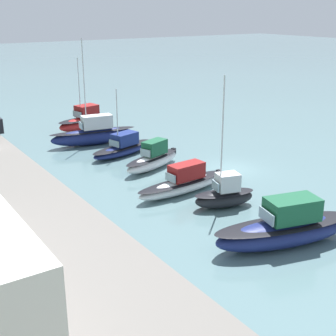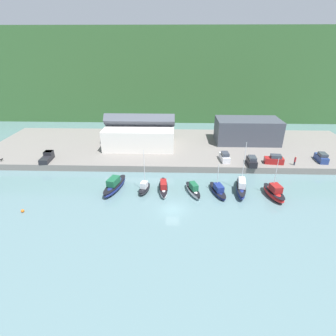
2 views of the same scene
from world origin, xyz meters
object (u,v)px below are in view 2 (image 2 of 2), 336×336
at_px(pickup_truck_0, 47,157).
at_px(person_on_quay, 295,161).
at_px(moored_boat_5, 241,187).
at_px(dog_on_quay, 1,159).
at_px(moored_boat_1, 145,188).
at_px(parked_car_1, 274,160).
at_px(moored_boat_4, 218,190).
at_px(parked_car_3, 252,161).
at_px(mooring_buoy_0, 23,211).
at_px(moored_boat_0, 115,185).
at_px(moored_boat_6, 274,192).
at_px(parked_car_2, 225,157).
at_px(moored_boat_3, 193,190).
at_px(parked_car_0, 322,158).
at_px(moored_boat_2, 164,187).

distance_m(pickup_truck_0, person_on_quay, 57.59).
height_order(moored_boat_5, dog_on_quay, moored_boat_5).
bearing_deg(moored_boat_1, dog_on_quay, 178.18).
bearing_deg(moored_boat_5, parked_car_1, 57.04).
bearing_deg(moored_boat_4, moored_boat_1, 165.54).
height_order(parked_car_3, dog_on_quay, parked_car_3).
distance_m(pickup_truck_0, mooring_buoy_0, 19.55).
bearing_deg(moored_boat_0, parked_car_3, 32.66).
relative_size(moored_boat_4, parked_car_1, 1.62).
bearing_deg(moored_boat_6, moored_boat_1, 166.09).
xyz_separation_m(moored_boat_1, person_on_quay, (33.19, 10.57, 1.72)).
height_order(moored_boat_5, moored_boat_6, moored_boat_5).
xyz_separation_m(moored_boat_4, person_on_quay, (18.80, 10.58, 1.89)).
distance_m(moored_boat_0, person_on_quay, 40.51).
relative_size(moored_boat_6, parked_car_2, 1.83).
relative_size(moored_boat_0, pickup_truck_0, 1.86).
distance_m(moored_boat_3, moored_boat_5, 9.55).
bearing_deg(moored_boat_6, dog_on_quay, 157.43).
relative_size(parked_car_3, pickup_truck_0, 0.89).
distance_m(moored_boat_1, parked_car_2, 21.77).
xyz_separation_m(moored_boat_5, parked_car_0, (21.33, 12.28, 1.33)).
bearing_deg(moored_boat_3, moored_boat_4, -16.12).
bearing_deg(parked_car_3, mooring_buoy_0, -155.59).
bearing_deg(parked_car_2, mooring_buoy_0, -156.76).
bearing_deg(parked_car_2, moored_boat_2, -144.02).
relative_size(moored_boat_1, parked_car_2, 2.07).
distance_m(moored_boat_1, moored_boat_5, 19.04).
distance_m(moored_boat_2, dog_on_quay, 40.00).
relative_size(moored_boat_5, pickup_truck_0, 2.14).
bearing_deg(moored_boat_1, mooring_buoy_0, -145.07).
bearing_deg(moored_boat_4, moored_boat_0, 163.55).
relative_size(moored_boat_2, moored_boat_6, 1.00).
relative_size(moored_boat_1, mooring_buoy_0, 16.08).
distance_m(person_on_quay, mooring_buoy_0, 56.75).
bearing_deg(parked_car_3, moored_boat_0, -159.44).
bearing_deg(moored_boat_5, parked_car_0, 39.40).
xyz_separation_m(moored_boat_3, parked_car_3, (13.89, 10.67, 1.56)).
bearing_deg(moored_boat_6, moored_boat_2, 163.54).
xyz_separation_m(moored_boat_0, parked_car_2, (23.70, 11.96, 1.38)).
bearing_deg(moored_boat_2, moored_boat_4, -8.23).
height_order(moored_boat_3, moored_boat_5, moored_boat_5).
xyz_separation_m(parked_car_1, mooring_buoy_0, (-49.42, -18.84, -2.15)).
distance_m(parked_car_2, mooring_buoy_0, 43.23).
xyz_separation_m(moored_boat_2, parked_car_0, (36.65, 12.17, 1.66)).
relative_size(moored_boat_2, dog_on_quay, 10.05).
relative_size(moored_boat_5, parked_car_3, 2.40).
relative_size(pickup_truck_0, mooring_buoy_0, 8.63).
bearing_deg(person_on_quay, moored_boat_1, -162.34).
height_order(moored_boat_0, moored_boat_4, moored_boat_4).
bearing_deg(moored_boat_3, moored_boat_2, 151.12).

